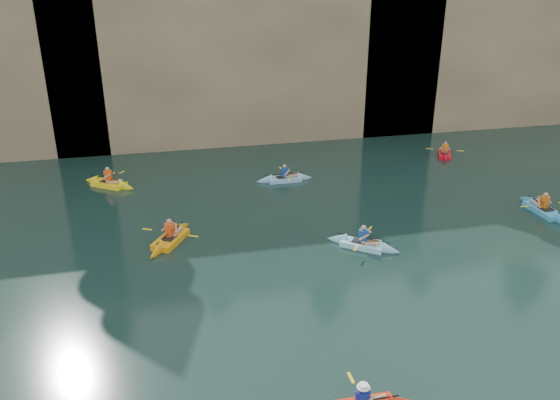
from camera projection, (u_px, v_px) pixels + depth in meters
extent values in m
plane|color=black|center=(343.00, 371.00, 14.80)|extent=(160.00, 160.00, 0.00)
cube|color=tan|center=(207.00, 34.00, 39.46)|extent=(70.00, 16.00, 12.00)
cube|color=#9D7F5F|center=(254.00, 50.00, 33.36)|extent=(24.00, 2.40, 11.40)
cube|color=#9D7F5F|center=(536.00, 53.00, 37.97)|extent=(26.00, 2.40, 9.84)
cube|color=black|center=(160.00, 124.00, 33.05)|extent=(3.50, 1.00, 3.20)
cube|color=black|center=(376.00, 102.00, 35.82)|extent=(5.00, 1.00, 4.50)
cube|color=navy|center=(363.00, 398.00, 13.16)|extent=(0.31, 0.21, 0.45)
sphere|color=tan|center=(363.00, 388.00, 13.03)|extent=(0.19, 0.19, 0.19)
cube|color=yellow|center=(351.00, 378.00, 13.96)|extent=(0.09, 0.42, 0.02)
cylinder|color=white|center=(363.00, 386.00, 13.02)|extent=(0.33, 0.33, 0.09)
cube|color=orange|center=(171.00, 239.00, 21.90)|extent=(1.99, 2.60, 0.28)
cone|color=orange|center=(184.00, 227.00, 22.96)|extent=(1.12, 1.16, 0.76)
cone|color=orange|center=(156.00, 252.00, 20.84)|extent=(1.12, 1.16, 0.76)
cube|color=black|center=(169.00, 238.00, 21.73)|extent=(0.69, 0.72, 0.04)
cube|color=#F54714|center=(170.00, 230.00, 21.75)|extent=(0.37, 0.41, 0.51)
sphere|color=tan|center=(169.00, 221.00, 21.61)|extent=(0.21, 0.21, 0.21)
cylinder|color=black|center=(170.00, 233.00, 21.80)|extent=(1.19, 1.95, 0.04)
cube|color=yellow|center=(147.00, 229.00, 22.08)|extent=(0.40, 0.28, 0.02)
cube|color=yellow|center=(193.00, 236.00, 21.51)|extent=(0.40, 0.28, 0.02)
cube|color=#98E0FF|center=(363.00, 244.00, 21.50)|extent=(2.26, 2.01, 0.26)
cone|color=#98E0FF|center=(390.00, 250.00, 21.07)|extent=(1.08, 1.06, 0.71)
cone|color=#98E0FF|center=(337.00, 239.00, 21.92)|extent=(1.08, 1.06, 0.71)
cube|color=black|center=(359.00, 241.00, 21.52)|extent=(0.71, 0.69, 0.04)
cube|color=navy|center=(363.00, 236.00, 21.35)|extent=(0.38, 0.37, 0.48)
sphere|color=tan|center=(364.00, 228.00, 21.22)|extent=(0.20, 0.20, 0.20)
cylinder|color=black|center=(363.00, 238.00, 21.39)|extent=(1.67, 1.34, 0.04)
cube|color=yellow|center=(370.00, 229.00, 22.19)|extent=(0.32, 0.38, 0.02)
cube|color=yellow|center=(356.00, 248.00, 20.60)|extent=(0.32, 0.38, 0.02)
cube|color=red|center=(444.00, 154.00, 32.34)|extent=(1.65, 2.36, 0.24)
cone|color=red|center=(444.00, 149.00, 33.31)|extent=(0.96, 1.02, 0.66)
cone|color=red|center=(445.00, 160.00, 31.37)|extent=(0.96, 1.02, 0.66)
cube|color=black|center=(445.00, 153.00, 32.17)|extent=(0.62, 0.68, 0.04)
cube|color=orange|center=(445.00, 148.00, 32.21)|extent=(0.31, 0.36, 0.44)
sphere|color=tan|center=(446.00, 143.00, 32.09)|extent=(0.19, 0.19, 0.19)
cylinder|color=black|center=(445.00, 150.00, 32.24)|extent=(0.91, 1.76, 0.04)
cube|color=yellow|center=(430.00, 149.00, 32.43)|extent=(0.41, 0.26, 0.02)
cube|color=yellow|center=(460.00, 151.00, 32.05)|extent=(0.41, 0.26, 0.02)
cube|color=yellow|center=(109.00, 184.00, 27.70)|extent=(2.39, 2.09, 0.28)
cone|color=yellow|center=(127.00, 187.00, 27.28)|extent=(1.14, 1.13, 0.77)
cone|color=yellow|center=(92.00, 180.00, 28.13)|extent=(1.14, 1.13, 0.77)
cube|color=black|center=(107.00, 181.00, 27.71)|extent=(0.73, 0.72, 0.04)
cube|color=#F04D14|center=(108.00, 176.00, 27.54)|extent=(0.42, 0.39, 0.51)
sphere|color=tan|center=(107.00, 169.00, 27.40)|extent=(0.22, 0.22, 0.22)
cylinder|color=black|center=(109.00, 178.00, 27.59)|extent=(1.83, 1.42, 0.04)
cube|color=yellow|center=(122.00, 172.00, 28.47)|extent=(0.32, 0.38, 0.02)
cube|color=yellow|center=(94.00, 185.00, 26.72)|extent=(0.32, 0.38, 0.02)
cube|color=#8CBAEA|center=(285.00, 179.00, 28.39)|extent=(2.33, 0.75, 0.25)
cone|color=#8CBAEA|center=(305.00, 177.00, 28.61)|extent=(0.83, 0.70, 0.69)
cone|color=#8CBAEA|center=(264.00, 180.00, 28.17)|extent=(0.83, 0.70, 0.69)
cube|color=black|center=(282.00, 177.00, 28.32)|extent=(0.56, 0.44, 0.04)
cube|color=navy|center=(285.00, 172.00, 28.25)|extent=(0.32, 0.21, 0.46)
sphere|color=tan|center=(285.00, 166.00, 28.12)|extent=(0.19, 0.19, 0.19)
cylinder|color=black|center=(285.00, 174.00, 28.29)|extent=(2.05, 0.06, 0.04)
cube|color=yellow|center=(281.00, 168.00, 29.12)|extent=(0.09, 0.42, 0.02)
cube|color=yellow|center=(289.00, 180.00, 27.46)|extent=(0.09, 0.42, 0.02)
cube|color=#3E9DD4|center=(543.00, 210.00, 24.61)|extent=(0.77, 2.63, 0.27)
cone|color=#3E9DD4|center=(525.00, 200.00, 25.73)|extent=(0.74, 0.93, 0.73)
cube|color=black|center=(546.00, 209.00, 24.44)|extent=(0.46, 0.55, 0.04)
cube|color=#D85B12|center=(545.00, 202.00, 24.46)|extent=(0.22, 0.33, 0.49)
sphere|color=tan|center=(546.00, 195.00, 24.33)|extent=(0.21, 0.21, 0.21)
cylinder|color=black|center=(544.00, 204.00, 24.51)|extent=(0.04, 2.17, 0.04)
cube|color=yellow|center=(525.00, 206.00, 24.30)|extent=(0.42, 0.08, 0.02)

